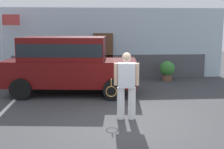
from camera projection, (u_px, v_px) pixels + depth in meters
The scene contains 7 objects.
ground_plane at pixel (129, 123), 7.44m from camera, with size 40.00×40.00×0.00m, color #38383A.
parking_stripe_0 at pixel (6, 109), 8.64m from camera, with size 0.12×4.40×0.01m, color silver.
house_frontage at pixel (110, 46), 13.58m from camera, with size 10.68×0.40×3.24m.
parked_suv at pixel (68, 62), 10.45m from camera, with size 4.77×2.55×2.05m.
tennis_player_man at pixel (126, 85), 7.61m from camera, with size 0.90×0.32×1.76m.
potted_plant_by_porch at pixel (167, 70), 13.03m from camera, with size 0.67×0.67×0.88m.
flag_pole at pixel (7, 35), 12.44m from camera, with size 0.80×0.13×2.96m.
Camera 1 is at (-0.99, -7.07, 2.45)m, focal length 46.78 mm.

